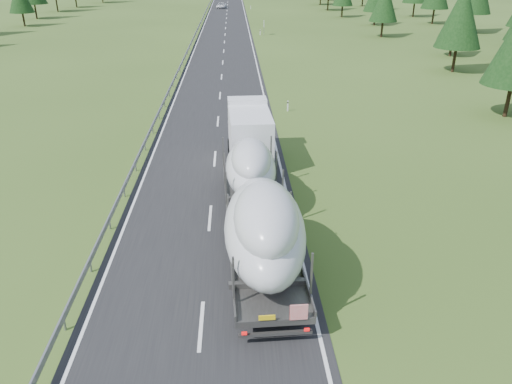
{
  "coord_description": "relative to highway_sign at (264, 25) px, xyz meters",
  "views": [
    {
      "loc": [
        1.48,
        -15.65,
        13.27
      ],
      "look_at": [
        2.52,
        7.59,
        2.23
      ],
      "focal_mm": 35.0,
      "sensor_mm": 36.0,
      "label": 1
    }
  ],
  "objects": [
    {
      "name": "marker_posts",
      "position": [
        -0.7,
        75.0,
        -1.27
      ],
      "size": [
        0.13,
        350.08,
        1.0
      ],
      "color": "silver",
      "rests_on": "ground"
    },
    {
      "name": "distant_van",
      "position": [
        -8.84,
        53.09,
        -1.09
      ],
      "size": [
        2.92,
        5.4,
        1.44
      ],
      "primitive_type": "imported",
      "rotation": [
        0.0,
        0.0,
        -0.1
      ],
      "color": "white",
      "rests_on": "ground"
    },
    {
      "name": "guardrail",
      "position": [
        -12.5,
        19.94,
        -1.21
      ],
      "size": [
        0.1,
        400.0,
        0.76
      ],
      "color": "slate",
      "rests_on": "ground"
    },
    {
      "name": "road_surface",
      "position": [
        -7.2,
        20.0,
        -1.8
      ],
      "size": [
        10.0,
        400.0,
        0.02
      ],
      "primitive_type": "cube",
      "color": "black",
      "rests_on": "ground"
    },
    {
      "name": "highway_sign",
      "position": [
        0.0,
        0.0,
        0.0
      ],
      "size": [
        0.08,
        0.9,
        2.6
      ],
      "color": "slate",
      "rests_on": "ground"
    },
    {
      "name": "ground",
      "position": [
        -7.2,
        -80.0,
        -1.81
      ],
      "size": [
        400.0,
        400.0,
        0.0
      ],
      "primitive_type": "plane",
      "color": "#36511B",
      "rests_on": "ground"
    },
    {
      "name": "boat_truck",
      "position": [
        -4.68,
        -72.05,
        0.74
      ],
      "size": [
        3.83,
        21.64,
        4.92
      ],
      "color": "white",
      "rests_on": "ground"
    }
  ]
}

